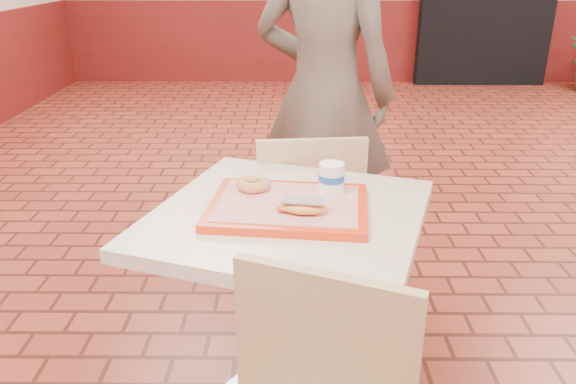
{
  "coord_description": "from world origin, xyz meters",
  "views": [
    {
      "loc": [
        -1.15,
        -2.28,
        1.48
      ],
      "look_at": [
        -1.16,
        -0.79,
        0.86
      ],
      "focal_mm": 35.0,
      "sensor_mm": 36.0,
      "label": 1
    }
  ],
  "objects_px": {
    "long_john_donut": "(302,207)",
    "serving_tray": "(288,207)",
    "main_table": "(288,287)",
    "customer": "(324,94)",
    "paper_cup": "(331,178)",
    "ring_donut": "(253,184)",
    "chair_main_back": "(307,223)"
  },
  "relations": [
    {
      "from": "long_john_donut",
      "to": "paper_cup",
      "type": "distance_m",
      "value": 0.17
    },
    {
      "from": "main_table",
      "to": "chair_main_back",
      "type": "bearing_deg",
      "value": 82.44
    },
    {
      "from": "chair_main_back",
      "to": "paper_cup",
      "type": "xyz_separation_m",
      "value": [
        0.06,
        -0.49,
        0.38
      ]
    },
    {
      "from": "customer",
      "to": "serving_tray",
      "type": "bearing_deg",
      "value": 101.71
    },
    {
      "from": "long_john_donut",
      "to": "chair_main_back",
      "type": "bearing_deg",
      "value": 86.94
    },
    {
      "from": "serving_tray",
      "to": "long_john_donut",
      "type": "xyz_separation_m",
      "value": [
        0.04,
        -0.07,
        0.03
      ]
    },
    {
      "from": "ring_donut",
      "to": "paper_cup",
      "type": "xyz_separation_m",
      "value": [
        0.24,
        -0.03,
        0.03
      ]
    },
    {
      "from": "ring_donut",
      "to": "serving_tray",
      "type": "bearing_deg",
      "value": -42.59
    },
    {
      "from": "ring_donut",
      "to": "paper_cup",
      "type": "distance_m",
      "value": 0.24
    },
    {
      "from": "main_table",
      "to": "paper_cup",
      "type": "xyz_separation_m",
      "value": [
        0.13,
        0.06,
        0.34
      ]
    },
    {
      "from": "customer",
      "to": "paper_cup",
      "type": "bearing_deg",
      "value": 108.5
    },
    {
      "from": "main_table",
      "to": "long_john_donut",
      "type": "bearing_deg",
      "value": -62.09
    },
    {
      "from": "customer",
      "to": "paper_cup",
      "type": "relative_size",
      "value": 18.77
    },
    {
      "from": "serving_tray",
      "to": "main_table",
      "type": "bearing_deg",
      "value": 26.57
    },
    {
      "from": "chair_main_back",
      "to": "paper_cup",
      "type": "distance_m",
      "value": 0.62
    },
    {
      "from": "chair_main_back",
      "to": "ring_donut",
      "type": "distance_m",
      "value": 0.6
    },
    {
      "from": "chair_main_back",
      "to": "customer",
      "type": "distance_m",
      "value": 0.66
    },
    {
      "from": "long_john_donut",
      "to": "ring_donut",
      "type": "bearing_deg",
      "value": 130.28
    },
    {
      "from": "chair_main_back",
      "to": "paper_cup",
      "type": "height_order",
      "value": "paper_cup"
    },
    {
      "from": "main_table",
      "to": "long_john_donut",
      "type": "xyz_separation_m",
      "value": [
        0.04,
        -0.07,
        0.31
      ]
    },
    {
      "from": "long_john_donut",
      "to": "serving_tray",
      "type": "bearing_deg",
      "value": 117.91
    },
    {
      "from": "main_table",
      "to": "customer",
      "type": "xyz_separation_m",
      "value": [
        0.16,
        1.06,
        0.37
      ]
    },
    {
      "from": "serving_tray",
      "to": "ring_donut",
      "type": "height_order",
      "value": "ring_donut"
    },
    {
      "from": "chair_main_back",
      "to": "customer",
      "type": "relative_size",
      "value": 0.49
    },
    {
      "from": "customer",
      "to": "ring_donut",
      "type": "bearing_deg",
      "value": 94.74
    },
    {
      "from": "main_table",
      "to": "paper_cup",
      "type": "height_order",
      "value": "paper_cup"
    },
    {
      "from": "customer",
      "to": "paper_cup",
      "type": "height_order",
      "value": "customer"
    },
    {
      "from": "ring_donut",
      "to": "long_john_donut",
      "type": "xyz_separation_m",
      "value": [
        0.15,
        -0.17,
        0.0
      ]
    },
    {
      "from": "long_john_donut",
      "to": "paper_cup",
      "type": "xyz_separation_m",
      "value": [
        0.09,
        0.14,
        0.03
      ]
    },
    {
      "from": "main_table",
      "to": "long_john_donut",
      "type": "distance_m",
      "value": 0.32
    },
    {
      "from": "ring_donut",
      "to": "paper_cup",
      "type": "bearing_deg",
      "value": -8.43
    },
    {
      "from": "ring_donut",
      "to": "paper_cup",
      "type": "height_order",
      "value": "paper_cup"
    }
  ]
}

